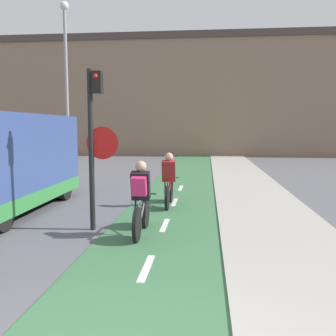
% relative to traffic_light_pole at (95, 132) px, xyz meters
% --- Properties ---
extents(building_row_background, '(60.00, 5.20, 9.00)m').
position_rel_traffic_light_pole_xyz_m(building_row_background, '(1.40, 22.61, 2.46)').
color(building_row_background, '#89705B').
rests_on(building_row_background, ground_plane).
extents(traffic_light_pole, '(0.67, 0.25, 3.32)m').
position_rel_traffic_light_pole_xyz_m(traffic_light_pole, '(0.00, 0.00, 0.00)').
color(traffic_light_pole, black).
rests_on(traffic_light_pole, ground_plane).
extents(street_lamp_far, '(0.36, 0.36, 7.33)m').
position_rel_traffic_light_pole_xyz_m(street_lamp_far, '(-3.65, 8.10, 2.39)').
color(street_lamp_far, gray).
rests_on(street_lamp_far, ground_plane).
extents(cyclist_near, '(0.46, 1.66, 1.49)m').
position_rel_traffic_light_pole_xyz_m(cyclist_near, '(1.00, -0.31, -1.34)').
color(cyclist_near, black).
rests_on(cyclist_near, ground_plane).
extents(cyclist_far, '(0.46, 1.63, 1.47)m').
position_rel_traffic_light_pole_xyz_m(cyclist_far, '(1.28, 2.46, -1.38)').
color(cyclist_far, black).
rests_on(cyclist_far, ground_plane).
extents(van, '(1.96, 5.27, 2.47)m').
position_rel_traffic_light_pole_xyz_m(van, '(-2.75, 1.34, -0.83)').
color(van, '#334784').
rests_on(van, ground_plane).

